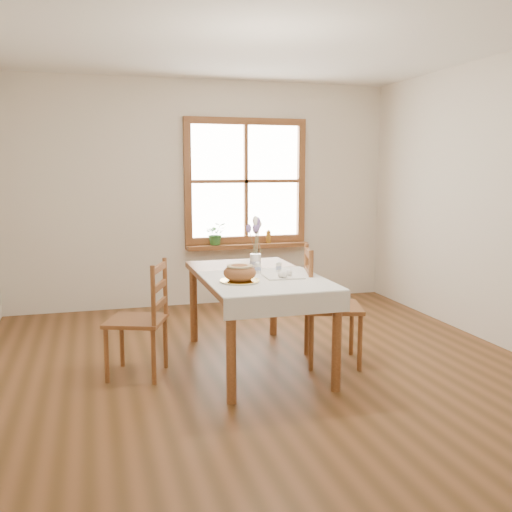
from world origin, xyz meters
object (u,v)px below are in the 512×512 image
(dining_table, at_px, (256,284))
(bread_plate, at_px, (240,281))
(chair_left, at_px, (136,319))
(chair_right, at_px, (333,305))
(flower_vase, at_px, (255,261))

(dining_table, relative_size, bread_plate, 5.58)
(chair_left, height_order, chair_right, chair_right)
(bread_plate, bearing_deg, flower_vase, 64.58)
(chair_left, xyz_separation_m, chair_right, (1.58, -0.15, 0.03))
(bread_plate, relative_size, flower_vase, 2.66)
(chair_right, distance_m, bread_plate, 0.90)
(chair_left, height_order, bread_plate, chair_left)
(flower_vase, bearing_deg, dining_table, -105.21)
(chair_right, height_order, bread_plate, chair_right)
(dining_table, bearing_deg, chair_left, -179.57)
(chair_right, xyz_separation_m, flower_vase, (-0.52, 0.48, 0.32))
(dining_table, distance_m, bread_plate, 0.41)
(chair_right, xyz_separation_m, bread_plate, (-0.83, -0.17, 0.28))
(bread_plate, height_order, flower_vase, flower_vase)
(dining_table, height_order, bread_plate, bread_plate)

